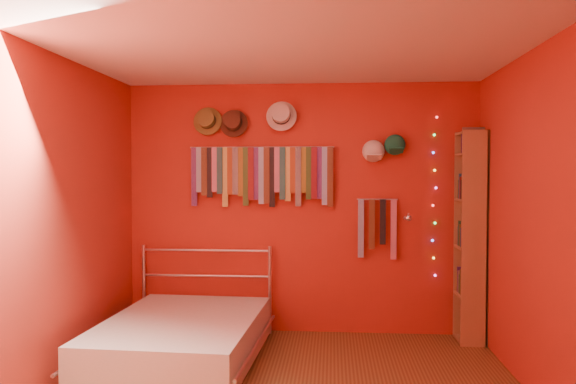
% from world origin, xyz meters
% --- Properties ---
extents(back_wall, '(3.50, 0.02, 2.50)m').
position_xyz_m(back_wall, '(0.00, 1.75, 1.25)').
color(back_wall, maroon).
rests_on(back_wall, ground).
extents(right_wall, '(0.02, 3.50, 2.50)m').
position_xyz_m(right_wall, '(1.75, 0.00, 1.25)').
color(right_wall, maroon).
rests_on(right_wall, ground).
extents(left_wall, '(0.02, 3.50, 2.50)m').
position_xyz_m(left_wall, '(-1.75, 0.00, 1.25)').
color(left_wall, maroon).
rests_on(left_wall, ground).
extents(ceiling, '(3.50, 3.50, 0.02)m').
position_xyz_m(ceiling, '(0.00, 0.00, 2.50)').
color(ceiling, white).
rests_on(ceiling, back_wall).
extents(tie_rack, '(1.45, 0.03, 0.61)m').
position_xyz_m(tie_rack, '(-0.38, 1.68, 1.61)').
color(tie_rack, silver).
rests_on(tie_rack, back_wall).
extents(small_tie_rack, '(0.40, 0.03, 0.60)m').
position_xyz_m(small_tie_rack, '(0.76, 1.69, 1.10)').
color(small_tie_rack, silver).
rests_on(small_tie_rack, back_wall).
extents(fedora_olive, '(0.29, 0.16, 0.28)m').
position_xyz_m(fedora_olive, '(-0.94, 1.65, 2.13)').
color(fedora_olive, olive).
rests_on(fedora_olive, back_wall).
extents(fedora_brown, '(0.28, 0.15, 0.28)m').
position_xyz_m(fedora_brown, '(-0.67, 1.65, 2.11)').
color(fedora_brown, '#472619').
rests_on(fedora_brown, back_wall).
extents(fedora_white, '(0.30, 0.16, 0.30)m').
position_xyz_m(fedora_white, '(-0.19, 1.65, 2.18)').
color(fedora_white, silver).
rests_on(fedora_white, back_wall).
extents(cap_white, '(0.20, 0.25, 0.20)m').
position_xyz_m(cap_white, '(0.72, 1.70, 1.82)').
color(cap_white, white).
rests_on(cap_white, back_wall).
extents(cap_green, '(0.19, 0.24, 0.19)m').
position_xyz_m(cap_green, '(0.92, 1.70, 1.88)').
color(cap_green, '#1A7752').
rests_on(cap_green, back_wall).
extents(fairy_lights, '(0.06, 0.02, 1.58)m').
position_xyz_m(fairy_lights, '(1.31, 1.71, 1.37)').
color(fairy_lights, '#FF3333').
rests_on(fairy_lights, back_wall).
extents(reading_lamp, '(0.07, 0.28, 0.08)m').
position_xyz_m(reading_lamp, '(1.04, 1.53, 1.18)').
color(reading_lamp, silver).
rests_on(reading_lamp, back_wall).
extents(bookshelf, '(0.25, 0.34, 2.00)m').
position_xyz_m(bookshelf, '(1.66, 1.53, 1.02)').
color(bookshelf, '#997845').
rests_on(bookshelf, ground).
extents(bed, '(1.40, 1.84, 0.87)m').
position_xyz_m(bed, '(-0.95, 0.73, 0.21)').
color(bed, silver).
rests_on(bed, ground).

